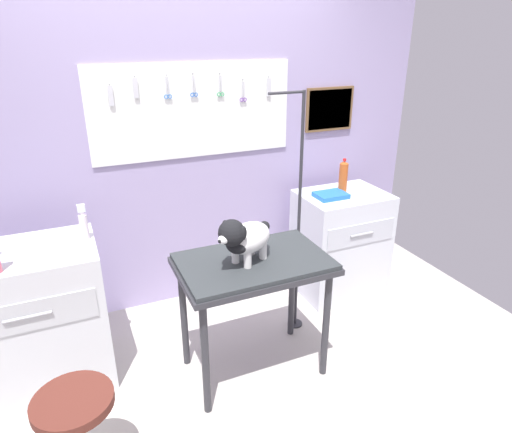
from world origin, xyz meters
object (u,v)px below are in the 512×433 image
dog (244,238)px  counter_left (35,318)px  grooming_table (254,273)px  stool (75,413)px  soda_bottle (343,177)px  grooming_arm (298,227)px  cabinet_right (340,243)px

dog → counter_left: 1.36m
grooming_table → dog: size_ratio=2.21×
stool → soda_bottle: (2.12, 1.06, 0.55)m
grooming_arm → soda_bottle: 0.71m
cabinet_right → soda_bottle: 0.56m
grooming_arm → soda_bottle: grooming_arm is taller
cabinet_right → grooming_table: bearing=-149.2°
dog → soda_bottle: (1.12, 0.68, 0.02)m
dog → soda_bottle: size_ratio=1.47×
cabinet_right → dog: bearing=-149.9°
grooming_arm → dog: size_ratio=4.22×
grooming_table → stool: (-1.07, -0.40, -0.28)m
stool → counter_left: bearing=101.4°
dog → cabinet_right: (1.12, 0.65, -0.54)m
grooming_table → soda_bottle: size_ratio=3.26×
grooming_table → grooming_arm: grooming_arm is taller
cabinet_right → stool: bearing=-154.1°
grooming_arm → cabinet_right: (0.59, 0.32, -0.37)m
counter_left → cabinet_right: 2.29m
grooming_arm → dog: 0.64m
stool → soda_bottle: size_ratio=1.90×
grooming_table → dog: dog is taller
dog → cabinet_right: dog is taller
counter_left → stool: 0.87m
counter_left → soda_bottle: 2.36m
grooming_arm → dog: (-0.53, -0.33, 0.16)m
counter_left → soda_bottle: soda_bottle is taller
counter_left → stool: bearing=-78.6°
dog → cabinet_right: 1.40m
grooming_arm → stool: bearing=-155.1°
dog → grooming_arm: bearing=31.8°
stool → soda_bottle: 2.43m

